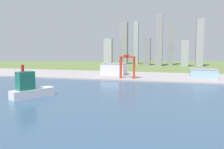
{
  "coord_description": "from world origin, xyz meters",
  "views": [
    {
      "loc": [
        49.94,
        48.83,
        53.98
      ],
      "look_at": [
        3.82,
        219.5,
        34.18
      ],
      "focal_mm": 37.55,
      "sensor_mm": 36.0,
      "label": 1
    }
  ],
  "objects_px": {
    "port_crane_red": "(127,61)",
    "warehouse_annex": "(203,73)",
    "ferry_boat": "(30,88)",
    "warehouse_main": "(114,69)"
  },
  "relations": [
    {
      "from": "ferry_boat",
      "to": "warehouse_annex",
      "type": "distance_m",
      "value": 293.76
    },
    {
      "from": "port_crane_red",
      "to": "warehouse_annex",
      "type": "relative_size",
      "value": 0.9
    },
    {
      "from": "warehouse_main",
      "to": "warehouse_annex",
      "type": "distance_m",
      "value": 165.01
    },
    {
      "from": "warehouse_main",
      "to": "warehouse_annex",
      "type": "xyz_separation_m",
      "value": [
        164.66,
        -10.09,
        -3.33
      ]
    },
    {
      "from": "port_crane_red",
      "to": "warehouse_annex",
      "type": "bearing_deg",
      "value": 18.04
    },
    {
      "from": "warehouse_main",
      "to": "port_crane_red",
      "type": "bearing_deg",
      "value": -54.33
    },
    {
      "from": "ferry_boat",
      "to": "warehouse_main",
      "type": "relative_size",
      "value": 1.07
    },
    {
      "from": "ferry_boat",
      "to": "warehouse_annex",
      "type": "xyz_separation_m",
      "value": [
        201.33,
        213.91,
        -0.35
      ]
    },
    {
      "from": "warehouse_annex",
      "to": "port_crane_red",
      "type": "bearing_deg",
      "value": -161.96
    },
    {
      "from": "ferry_boat",
      "to": "warehouse_annex",
      "type": "relative_size",
      "value": 1.08
    }
  ]
}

